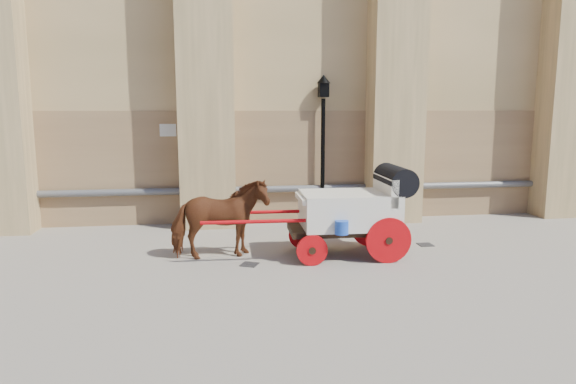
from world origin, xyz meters
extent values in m
plane|color=gray|center=(0.00, 0.00, 0.00)|extent=(90.00, 90.00, 0.00)
cube|color=#96764F|center=(2.00, 4.15, 1.50)|extent=(44.00, 0.35, 3.00)
cylinder|color=#59595B|center=(2.00, 3.88, 0.90)|extent=(42.00, 0.18, 0.18)
cube|color=beige|center=(-2.00, 3.97, 2.50)|extent=(0.42, 0.04, 0.32)
imported|color=brown|center=(-0.73, 0.58, 0.82)|extent=(2.05, 1.16, 1.64)
cube|color=black|center=(1.83, 0.43, 0.57)|extent=(2.28, 1.08, 0.12)
cube|color=silver|center=(1.93, 0.42, 0.98)|extent=(1.98, 1.33, 0.72)
cube|color=silver|center=(2.70, 0.41, 1.39)|extent=(0.18, 1.29, 0.57)
cube|color=silver|center=(1.06, 0.44, 1.23)|extent=(0.38, 1.14, 0.10)
cylinder|color=black|center=(2.91, 0.40, 1.59)|extent=(0.60, 1.30, 0.58)
cylinder|color=#BA060B|center=(2.58, -0.23, 0.46)|extent=(0.93, 0.08, 0.92)
cylinder|color=#BA060B|center=(2.61, 1.05, 0.46)|extent=(0.93, 0.08, 0.92)
cylinder|color=#BA060B|center=(1.04, -0.19, 0.31)|extent=(0.62, 0.08, 0.62)
cylinder|color=#BA060B|center=(1.07, 1.08, 0.31)|extent=(0.62, 0.08, 0.62)
cylinder|color=#BA060B|center=(0.12, 0.00, 0.87)|extent=(2.47, 0.13, 0.07)
cylinder|color=#BA060B|center=(0.14, 0.93, 0.87)|extent=(2.47, 0.13, 0.07)
cylinder|color=blue|center=(1.61, -0.29, 0.77)|extent=(0.27, 0.27, 0.27)
cylinder|color=black|center=(2.08, 3.79, 1.66)|extent=(0.11, 0.11, 3.32)
cone|color=black|center=(2.08, 3.79, 0.17)|extent=(0.33, 0.33, 0.33)
cube|color=black|center=(2.08, 3.79, 3.55)|extent=(0.26, 0.26, 0.39)
cone|color=black|center=(2.08, 3.79, 3.82)|extent=(0.37, 0.37, 0.22)
cube|color=black|center=(-0.17, 0.03, 0.01)|extent=(0.42, 0.42, 0.01)
cube|color=black|center=(3.88, 0.97, 0.01)|extent=(0.32, 0.32, 0.01)
camera|label=1|loc=(-0.78, -9.75, 3.04)|focal=32.00mm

